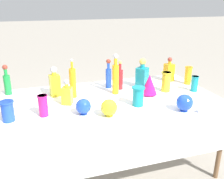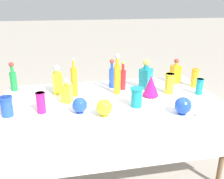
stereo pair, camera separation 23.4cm
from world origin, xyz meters
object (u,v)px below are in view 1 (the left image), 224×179
(slender_vase_4, at_px, (43,105))
(tall_bottle_1, at_px, (116,77))
(slender_vase_5, at_px, (138,96))
(round_bowl_2, at_px, (185,103))
(round_bowl_1, at_px, (109,108))
(slender_vase_1, at_px, (8,110))
(tall_bottle_3, at_px, (108,76))
(fluted_vase_0, at_px, (149,84))
(slender_vase_2, at_px, (188,75))
(square_decanter_3, at_px, (169,71))
(cardboard_box_behind_right, at_px, (89,106))
(round_bowl_0, at_px, (83,106))
(tall_bottle_2, at_px, (73,82))
(cardboard_box_behind_left, at_px, (58,116))
(square_decanter_2, at_px, (67,94))
(square_decanter_0, at_px, (55,83))
(tall_bottle_4, at_px, (7,82))
(tall_bottle_0, at_px, (120,78))
(square_decanter_1, at_px, (142,75))
(slender_vase_3, at_px, (195,83))

(slender_vase_4, bearing_deg, tall_bottle_1, 23.22)
(tall_bottle_1, distance_m, slender_vase_5, 0.37)
(tall_bottle_1, relative_size, round_bowl_2, 2.75)
(round_bowl_1, relative_size, round_bowl_2, 0.97)
(slender_vase_1, relative_size, slender_vase_5, 0.95)
(tall_bottle_3, bearing_deg, fluted_vase_0, -45.63)
(tall_bottle_3, bearing_deg, slender_vase_2, -9.84)
(fluted_vase_0, relative_size, round_bowl_2, 1.41)
(square_decanter_3, xyz_separation_m, cardboard_box_behind_right, (-0.77, 0.89, -0.71))
(round_bowl_0, xyz_separation_m, round_bowl_1, (0.19, -0.10, 0.00))
(tall_bottle_2, relative_size, cardboard_box_behind_right, 0.63)
(tall_bottle_2, distance_m, cardboard_box_behind_left, 1.11)
(square_decanter_2, relative_size, slender_vase_5, 1.34)
(slender_vase_5, xyz_separation_m, cardboard_box_behind_right, (-0.14, 1.44, -0.69))
(tall_bottle_3, bearing_deg, slender_vase_4, -144.57)
(square_decanter_0, bearing_deg, tall_bottle_4, 158.32)
(square_decanter_2, distance_m, slender_vase_4, 0.29)
(tall_bottle_3, xyz_separation_m, slender_vase_2, (0.88, -0.15, -0.03))
(tall_bottle_3, height_order, round_bowl_1, tall_bottle_3)
(tall_bottle_0, relative_size, fluted_vase_0, 1.46)
(slender_vase_2, distance_m, cardboard_box_behind_right, 1.56)
(tall_bottle_3, distance_m, cardboard_box_behind_right, 1.16)
(square_decanter_1, bearing_deg, slender_vase_5, -117.93)
(round_bowl_1, bearing_deg, square_decanter_2, 128.64)
(tall_bottle_3, bearing_deg, slender_vase_3, -24.62)
(tall_bottle_4, height_order, slender_vase_1, tall_bottle_4)
(tall_bottle_3, relative_size, slender_vase_3, 1.95)
(tall_bottle_4, bearing_deg, square_decanter_2, -38.66)
(slender_vase_5, bearing_deg, slender_vase_3, 13.43)
(square_decanter_0, relative_size, square_decanter_3, 1.06)
(square_decanter_1, xyz_separation_m, fluted_vase_0, (-0.02, -0.22, -0.03))
(fluted_vase_0, bearing_deg, tall_bottle_2, 167.14)
(slender_vase_3, bearing_deg, slender_vase_5, -166.57)
(slender_vase_2, bearing_deg, cardboard_box_behind_right, 130.82)
(tall_bottle_3, bearing_deg, tall_bottle_2, -158.25)
(tall_bottle_2, relative_size, square_decanter_0, 1.28)
(round_bowl_1, bearing_deg, slender_vase_4, 161.53)
(tall_bottle_4, bearing_deg, slender_vase_2, -7.91)
(square_decanter_3, bearing_deg, round_bowl_0, -152.31)
(square_decanter_2, distance_m, round_bowl_1, 0.46)
(round_bowl_2, bearing_deg, round_bowl_1, 171.15)
(square_decanter_2, xyz_separation_m, slender_vase_2, (1.36, 0.16, 0.01))
(square_decanter_1, bearing_deg, square_decanter_0, 177.76)
(slender_vase_3, xyz_separation_m, slender_vase_4, (-1.52, -0.13, 0.01))
(slender_vase_1, height_order, slender_vase_3, slender_vase_1)
(slender_vase_1, height_order, slender_vase_4, slender_vase_4)
(slender_vase_1, bearing_deg, tall_bottle_4, 93.78)
(tall_bottle_1, height_order, round_bowl_2, tall_bottle_1)
(tall_bottle_1, xyz_separation_m, square_decanter_1, (0.33, 0.09, -0.04))
(square_decanter_1, height_order, cardboard_box_behind_right, square_decanter_1)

